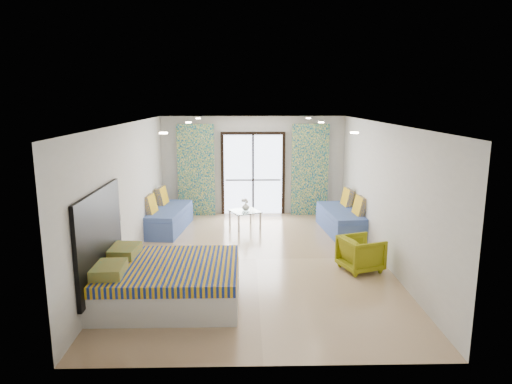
{
  "coord_description": "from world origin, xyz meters",
  "views": [
    {
      "loc": [
        -0.2,
        -8.7,
        3.16
      ],
      "look_at": [
        0.02,
        1.1,
        1.15
      ],
      "focal_mm": 32.0,
      "sensor_mm": 36.0,
      "label": 1
    }
  ],
  "objects_px": {
    "daybed_left": "(168,218)",
    "armchair": "(361,252)",
    "daybed_right": "(342,220)",
    "bed": "(166,282)",
    "coffee_table": "(245,213)"
  },
  "relations": [
    {
      "from": "daybed_left",
      "to": "coffee_table",
      "type": "xyz_separation_m",
      "value": [
        1.89,
        0.15,
        0.08
      ]
    },
    {
      "from": "daybed_left",
      "to": "daybed_right",
      "type": "relative_size",
      "value": 1.01
    },
    {
      "from": "bed",
      "to": "armchair",
      "type": "distance_m",
      "value": 3.65
    },
    {
      "from": "armchair",
      "to": "daybed_left",
      "type": "bearing_deg",
      "value": 36.58
    },
    {
      "from": "daybed_left",
      "to": "daybed_right",
      "type": "xyz_separation_m",
      "value": [
        4.24,
        -0.25,
        -0.0
      ]
    },
    {
      "from": "daybed_left",
      "to": "armchair",
      "type": "bearing_deg",
      "value": -27.62
    },
    {
      "from": "coffee_table",
      "to": "armchair",
      "type": "xyz_separation_m",
      "value": [
        2.17,
        -2.91,
        -0.03
      ]
    },
    {
      "from": "daybed_right",
      "to": "daybed_left",
      "type": "bearing_deg",
      "value": 171.45
    },
    {
      "from": "bed",
      "to": "coffee_table",
      "type": "relative_size",
      "value": 2.57
    },
    {
      "from": "daybed_left",
      "to": "armchair",
      "type": "distance_m",
      "value": 4.91
    },
    {
      "from": "coffee_table",
      "to": "armchair",
      "type": "bearing_deg",
      "value": -53.26
    },
    {
      "from": "bed",
      "to": "daybed_right",
      "type": "distance_m",
      "value": 5.2
    },
    {
      "from": "bed",
      "to": "daybed_left",
      "type": "distance_m",
      "value": 4.06
    },
    {
      "from": "bed",
      "to": "coffee_table",
      "type": "bearing_deg",
      "value": 73.26
    },
    {
      "from": "daybed_right",
      "to": "armchair",
      "type": "bearing_deg",
      "value": -99.09
    }
  ]
}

